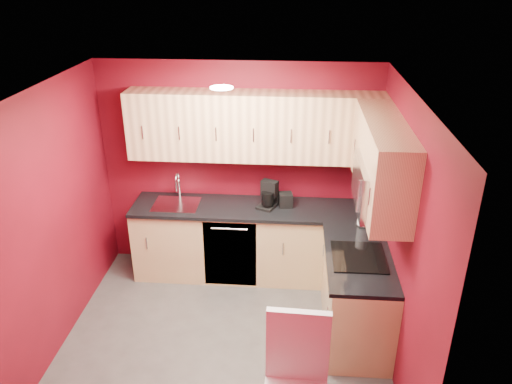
# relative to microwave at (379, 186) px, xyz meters

# --- Properties ---
(floor) EXTENTS (3.20, 3.20, 0.00)m
(floor) POSITION_rel_microwave_xyz_m (-1.39, -0.20, -1.66)
(floor) COLOR #4E4C49
(floor) RESTS_ON ground
(ceiling) EXTENTS (3.20, 3.20, 0.00)m
(ceiling) POSITION_rel_microwave_xyz_m (-1.39, -0.20, 0.84)
(ceiling) COLOR white
(ceiling) RESTS_ON wall_back
(wall_back) EXTENTS (3.20, 0.00, 3.20)m
(wall_back) POSITION_rel_microwave_xyz_m (-1.39, 1.30, -0.41)
(wall_back) COLOR maroon
(wall_back) RESTS_ON floor
(wall_front) EXTENTS (3.20, 0.00, 3.20)m
(wall_front) POSITION_rel_microwave_xyz_m (-1.39, -1.70, -0.41)
(wall_front) COLOR maroon
(wall_front) RESTS_ON floor
(wall_left) EXTENTS (0.00, 3.00, 3.00)m
(wall_left) POSITION_rel_microwave_xyz_m (-2.99, -0.20, -0.41)
(wall_left) COLOR maroon
(wall_left) RESTS_ON floor
(wall_right) EXTENTS (0.00, 3.00, 3.00)m
(wall_right) POSITION_rel_microwave_xyz_m (0.21, -0.20, -0.41)
(wall_right) COLOR maroon
(wall_right) RESTS_ON floor
(base_cabinets_back) EXTENTS (2.80, 0.60, 0.87)m
(base_cabinets_back) POSITION_rel_microwave_xyz_m (-1.19, 1.00, -1.22)
(base_cabinets_back) COLOR #E0C180
(base_cabinets_back) RESTS_ON floor
(base_cabinets_right) EXTENTS (0.60, 1.30, 0.87)m
(base_cabinets_right) POSITION_rel_microwave_xyz_m (-0.09, 0.05, -1.22)
(base_cabinets_right) COLOR #E0C180
(base_cabinets_right) RESTS_ON floor
(countertop_back) EXTENTS (2.80, 0.63, 0.04)m
(countertop_back) POSITION_rel_microwave_xyz_m (-1.19, 0.99, -0.77)
(countertop_back) COLOR black
(countertop_back) RESTS_ON base_cabinets_back
(countertop_right) EXTENTS (0.63, 1.27, 0.04)m
(countertop_right) POSITION_rel_microwave_xyz_m (-0.11, 0.04, -0.77)
(countertop_right) COLOR black
(countertop_right) RESTS_ON base_cabinets_right
(upper_cabinets_back) EXTENTS (2.80, 0.35, 0.75)m
(upper_cabinets_back) POSITION_rel_microwave_xyz_m (-1.19, 1.13, 0.17)
(upper_cabinets_back) COLOR #EBBC85
(upper_cabinets_back) RESTS_ON wall_back
(upper_cabinets_right) EXTENTS (0.35, 1.55, 0.75)m
(upper_cabinets_right) POSITION_rel_microwave_xyz_m (0.03, 0.24, 0.23)
(upper_cabinets_right) COLOR #EBBC85
(upper_cabinets_right) RESTS_ON wall_right
(microwave) EXTENTS (0.42, 0.76, 0.42)m
(microwave) POSITION_rel_microwave_xyz_m (0.00, 0.00, 0.00)
(microwave) COLOR silver
(microwave) RESTS_ON upper_cabinets_right
(cooktop) EXTENTS (0.50, 0.55, 0.01)m
(cooktop) POSITION_rel_microwave_xyz_m (-0.11, 0.00, -0.74)
(cooktop) COLOR black
(cooktop) RESTS_ON countertop_right
(sink) EXTENTS (0.52, 0.42, 0.35)m
(sink) POSITION_rel_microwave_xyz_m (-2.09, 1.00, -0.72)
(sink) COLOR silver
(sink) RESTS_ON countertop_back
(dishwasher_front) EXTENTS (0.60, 0.02, 0.82)m
(dishwasher_front) POSITION_rel_microwave_xyz_m (-1.44, 0.71, -1.22)
(dishwasher_front) COLOR black
(dishwasher_front) RESTS_ON base_cabinets_back
(downlight) EXTENTS (0.20, 0.20, 0.01)m
(downlight) POSITION_rel_microwave_xyz_m (-1.39, 0.10, 0.82)
(downlight) COLOR white
(downlight) RESTS_ON ceiling
(coffee_maker) EXTENTS (0.27, 0.30, 0.31)m
(coffee_maker) POSITION_rel_microwave_xyz_m (-1.04, 0.99, -0.60)
(coffee_maker) COLOR black
(coffee_maker) RESTS_ON countertop_back
(napkin_holder) EXTENTS (0.17, 0.17, 0.16)m
(napkin_holder) POSITION_rel_microwave_xyz_m (-0.83, 1.04, -0.67)
(napkin_holder) COLOR black
(napkin_holder) RESTS_ON countertop_back
(paper_towel) EXTENTS (0.17, 0.17, 0.29)m
(paper_towel) POSITION_rel_microwave_xyz_m (0.00, 0.65, -0.60)
(paper_towel) COLOR white
(paper_towel) RESTS_ON countertop_right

